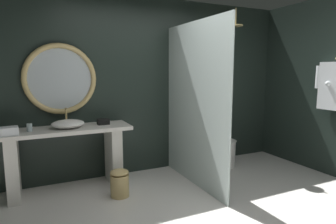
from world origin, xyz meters
name	(u,v)px	position (x,y,z in m)	size (l,w,h in m)	color
back_wall_panel	(149,86)	(0.00, 1.90, 1.30)	(4.80, 0.10, 2.60)	#1E2823
side_wall_right	(320,86)	(2.35, 0.76, 1.30)	(0.10, 2.47, 2.60)	#1E2823
vanity_counter	(66,152)	(-1.28, 1.57, 0.51)	(1.64, 0.52, 0.82)	silver
vessel_sink	(68,124)	(-1.24, 1.55, 0.88)	(0.41, 0.33, 0.24)	white
tumbler_cup	(29,127)	(-1.68, 1.54, 0.87)	(0.06, 0.06, 0.10)	silver
tissue_box	(103,122)	(-0.78, 1.60, 0.86)	(0.15, 0.12, 0.07)	black
round_wall_mirror	(60,79)	(-1.28, 1.81, 1.43)	(0.93, 0.07, 0.93)	tan
shower_glass_panel	(195,105)	(0.32, 1.07, 1.09)	(0.02, 1.57, 2.17)	silver
rain_shower_head	(236,24)	(1.33, 1.55, 2.25)	(0.23, 0.23, 0.28)	tan
hanging_bathrobe	(331,84)	(2.21, 0.48, 1.36)	(0.20, 0.49, 0.74)	tan
toilet	(221,148)	(1.14, 1.57, 0.28)	(0.40, 0.56, 0.58)	white
waste_bin	(120,183)	(-0.72, 1.10, 0.17)	(0.23, 0.23, 0.34)	tan
folded_hand_towel	(4,132)	(-1.93, 1.41, 0.87)	(0.29, 0.16, 0.09)	white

